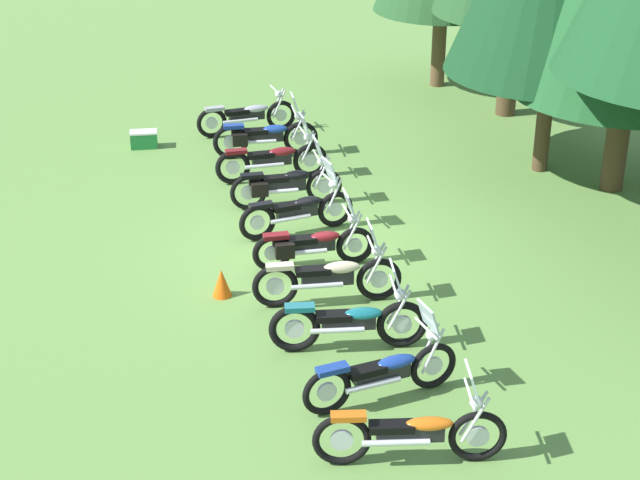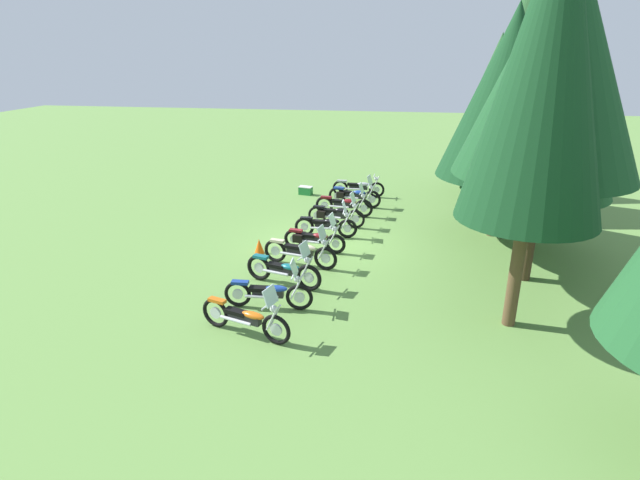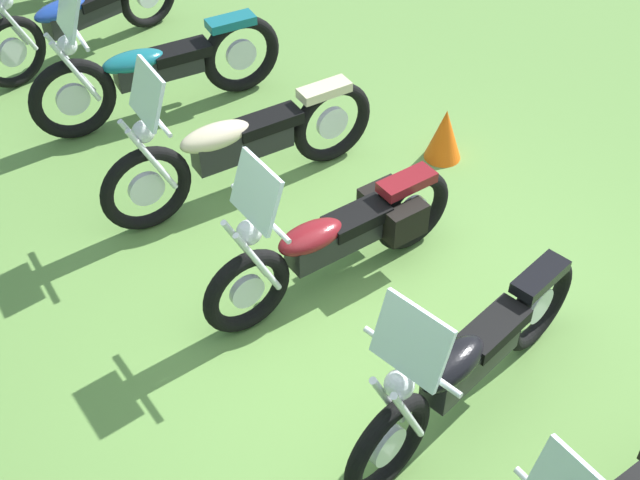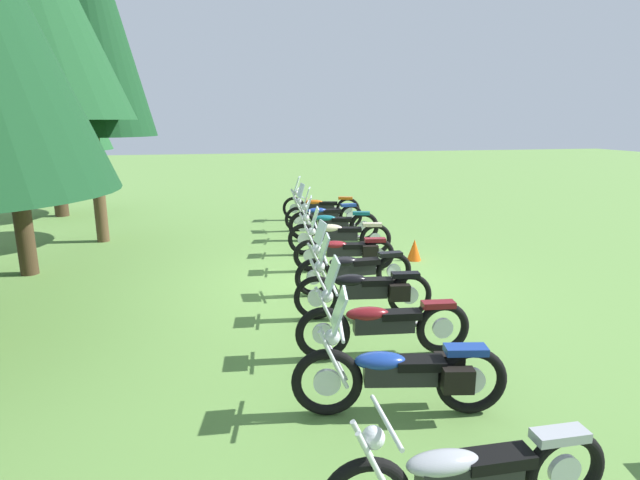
% 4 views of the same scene
% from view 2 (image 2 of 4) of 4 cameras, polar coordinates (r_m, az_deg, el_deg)
% --- Properties ---
extents(ground_plane, '(80.00, 80.00, 0.00)m').
position_cam_2_polar(ground_plane, '(17.25, 0.21, -0.44)').
color(ground_plane, '#608C42').
extents(motorcycle_0, '(0.67, 2.36, 1.01)m').
position_cam_2_polar(motorcycle_0, '(22.84, 4.43, 6.01)').
color(motorcycle_0, black).
rests_on(motorcycle_0, ground_plane).
extents(motorcycle_1, '(0.88, 2.28, 1.39)m').
position_cam_2_polar(motorcycle_1, '(21.35, 3.87, 5.09)').
color(motorcycle_1, black).
rests_on(motorcycle_1, ground_plane).
extents(motorcycle_2, '(0.63, 2.35, 1.37)m').
position_cam_2_polar(motorcycle_2, '(20.09, 2.83, 4.06)').
color(motorcycle_2, black).
rests_on(motorcycle_2, ground_plane).
extents(motorcycle_3, '(0.72, 2.21, 1.37)m').
position_cam_2_polar(motorcycle_3, '(18.84, 1.77, 2.95)').
color(motorcycle_3, black).
rests_on(motorcycle_3, ground_plane).
extents(motorcycle_4, '(0.66, 2.24, 1.36)m').
position_cam_2_polar(motorcycle_4, '(17.72, 0.77, 1.73)').
color(motorcycle_4, black).
rests_on(motorcycle_4, ground_plane).
extents(motorcycle_5, '(0.75, 2.12, 1.35)m').
position_cam_2_polar(motorcycle_5, '(16.49, -0.74, 0.18)').
color(motorcycle_5, black).
rests_on(motorcycle_5, ground_plane).
extents(motorcycle_6, '(0.77, 2.39, 1.38)m').
position_cam_2_polar(motorcycle_6, '(15.33, -2.18, -1.33)').
color(motorcycle_6, black).
rests_on(motorcycle_6, ground_plane).
extents(motorcycle_7, '(0.91, 2.31, 1.39)m').
position_cam_2_polar(motorcycle_7, '(14.11, -4.11, -3.42)').
color(motorcycle_7, black).
rests_on(motorcycle_7, ground_plane).
extents(motorcycle_8, '(0.64, 2.32, 1.36)m').
position_cam_2_polar(motorcycle_8, '(12.93, -5.77, -5.92)').
color(motorcycle_8, black).
rests_on(motorcycle_8, ground_plane).
extents(motorcycle_9, '(0.96, 2.35, 1.38)m').
position_cam_2_polar(motorcycle_9, '(11.82, -8.42, -8.73)').
color(motorcycle_9, black).
rests_on(motorcycle_9, ground_plane).
extents(pine_tree_0, '(3.50, 3.50, 6.96)m').
position_cam_2_polar(pine_tree_0, '(24.25, 19.37, 15.50)').
color(pine_tree_0, brown).
rests_on(pine_tree_0, ground_plane).
extents(pine_tree_1, '(3.84, 3.84, 9.64)m').
position_cam_2_polar(pine_tree_1, '(21.64, 22.50, 18.81)').
color(pine_tree_1, '#4C3823').
rests_on(pine_tree_1, ground_plane).
extents(pine_tree_2, '(4.32, 4.32, 7.70)m').
position_cam_2_polar(pine_tree_2, '(18.10, 20.71, 15.34)').
color(pine_tree_2, '#4C3823').
rests_on(pine_tree_2, ground_plane).
extents(pine_tree_3, '(4.51, 4.51, 7.75)m').
position_cam_2_polar(pine_tree_3, '(16.92, 24.37, 14.42)').
color(pine_tree_3, '#4C3823').
rests_on(pine_tree_3, ground_plane).
extents(pine_tree_4, '(4.70, 4.70, 8.94)m').
position_cam_2_polar(pine_tree_4, '(14.53, 25.43, 17.95)').
color(pine_tree_4, '#42301E').
rests_on(pine_tree_4, ground_plane).
extents(pine_tree_5, '(3.11, 3.11, 9.22)m').
position_cam_2_polar(pine_tree_5, '(11.64, 24.42, 17.55)').
color(pine_tree_5, brown).
rests_on(pine_tree_5, ground_plane).
extents(picnic_cooler, '(0.47, 0.66, 0.38)m').
position_cam_2_polar(picnic_cooler, '(23.17, -1.65, 5.65)').
color(picnic_cooler, '#1E7233').
rests_on(picnic_cooler, ground_plane).
extents(traffic_cone, '(0.32, 0.32, 0.48)m').
position_cam_2_polar(traffic_cone, '(16.53, -6.92, -0.68)').
color(traffic_cone, '#EA590F').
rests_on(traffic_cone, ground_plane).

